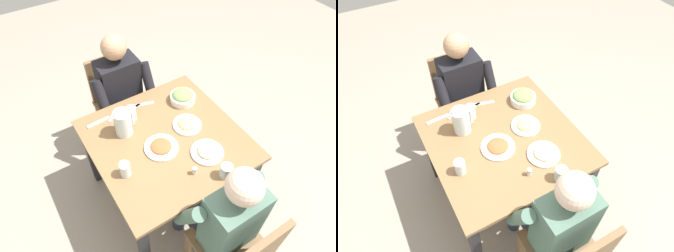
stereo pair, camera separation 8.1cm
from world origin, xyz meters
TOP-DOWN VIEW (x-y plane):
  - ground_plane at (0.00, 0.00)m, footprint 8.00×8.00m
  - dining_table at (0.00, 0.00)m, footprint 0.99×0.99m
  - chair_far at (-0.02, 0.80)m, footprint 0.40×0.40m
  - diner_near at (0.01, -0.59)m, footprint 0.48×0.53m
  - diner_far at (-0.02, 0.59)m, footprint 0.48×0.53m
  - water_pitcher at (-0.22, 0.20)m, footprint 0.16×0.12m
  - salad_bowl at (0.30, 0.25)m, footprint 0.19×0.19m
  - plate_rice_curry at (-0.07, -0.05)m, footprint 0.23×0.23m
  - plate_fries at (0.19, 0.02)m, footprint 0.20×0.20m
  - plate_beans at (0.16, -0.25)m, footprint 0.22×0.22m
  - water_glass_near_left at (-0.36, -0.11)m, footprint 0.07×0.07m
  - water_glass_by_pitcher at (0.15, -0.44)m, footprint 0.07×0.07m
  - water_glass_near_right at (-0.11, 0.29)m, footprint 0.07×0.07m
  - salt_shaker at (-0.00, -0.33)m, footprint 0.03×0.03m
  - fork_near at (0.02, 0.37)m, footprint 0.17×0.07m
  - knife_near at (-0.08, 0.37)m, footprint 0.18×0.06m
  - fork_far at (-0.33, 0.38)m, footprint 0.17×0.04m
  - knife_far at (-0.18, 0.37)m, footprint 0.18×0.07m

SIDE VIEW (x-z plane):
  - ground_plane at x=0.00m, z-range 0.00..0.00m
  - chair_far at x=-0.02m, z-range 0.06..0.93m
  - dining_table at x=0.00m, z-range 0.26..0.98m
  - diner_near at x=0.01m, z-range 0.05..1.22m
  - diner_far at x=-0.02m, z-range 0.05..1.22m
  - fork_near at x=0.02m, z-range 0.72..0.73m
  - knife_near at x=-0.08m, z-range 0.72..0.73m
  - fork_far at x=-0.33m, z-range 0.72..0.73m
  - knife_far at x=-0.18m, z-range 0.72..0.73m
  - plate_rice_curry at x=-0.07m, z-range 0.72..0.76m
  - plate_fries at x=0.19m, z-range 0.72..0.76m
  - plate_beans at x=0.16m, z-range 0.72..0.76m
  - salt_shaker at x=0.00m, z-range 0.73..0.78m
  - salad_bowl at x=0.30m, z-range 0.72..0.81m
  - water_glass_by_pitcher at x=0.15m, z-range 0.72..0.82m
  - water_glass_near_left at x=-0.36m, z-range 0.72..0.83m
  - water_glass_near_right at x=-0.11m, z-range 0.72..0.84m
  - water_pitcher at x=-0.22m, z-range 0.73..0.92m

